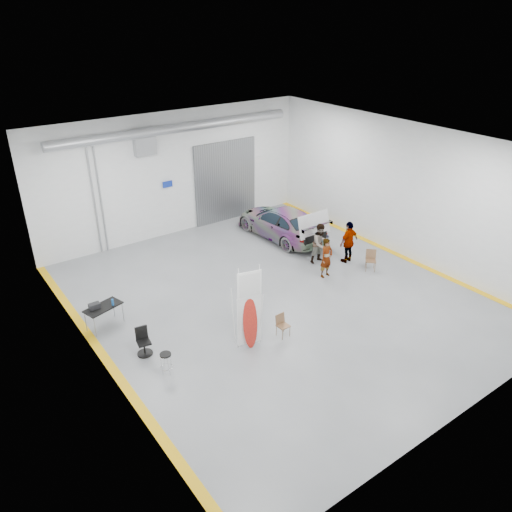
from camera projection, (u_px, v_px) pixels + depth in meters
ground at (276, 297)px, 19.60m from camera, size 16.00×16.00×0.00m
room_shell at (248, 182)px, 19.51m from camera, size 14.02×16.18×6.01m
sedan_car at (281, 222)px, 24.44m from camera, size 2.32×5.28×1.51m
person_a at (326, 258)px, 20.76m from camera, size 0.67×0.48×1.72m
person_b at (321, 243)px, 21.91m from camera, size 0.92×0.73×1.83m
person_c at (349, 242)px, 21.92m from camera, size 1.16×0.57×1.93m
surfboard_display at (251, 315)px, 16.25m from camera, size 0.84×0.37×3.01m
folding_chair_near at (283, 330)px, 17.19m from camera, size 0.40×0.41×0.81m
folding_chair_far at (370, 264)px, 21.49m from camera, size 0.60×0.67×0.90m
shop_stool at (166, 363)px, 15.38m from camera, size 0.37×0.37×0.73m
work_table at (101, 307)px, 17.43m from camera, size 1.42×0.98×1.06m
office_chair at (143, 343)px, 16.24m from camera, size 0.51×0.52×0.96m
trunk_lid at (314, 223)px, 22.39m from camera, size 1.76×1.07×0.04m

